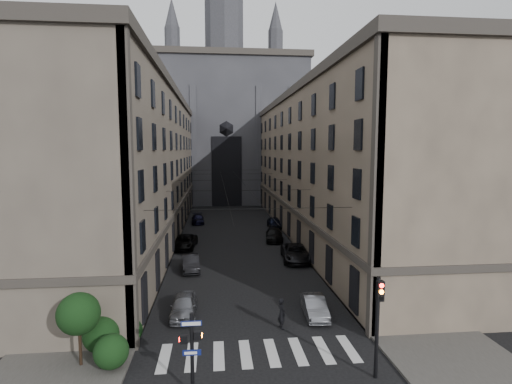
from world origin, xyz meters
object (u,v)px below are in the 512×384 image
object	(u,v)px
car_left_midfar	(184,242)
car_right_near	(314,306)
traffic_light_right	(378,316)
car_right_far	(274,223)
pedestrian	(282,313)
car_right_midfar	(274,235)
pedestrian_signal_left	(192,348)
car_left_near	(184,306)
car_left_midnear	(191,263)
gothic_tower	(225,121)
car_left_far	(198,219)
car_right_midnear	(296,253)

from	to	relation	value
car_left_midfar	car_right_near	xyz separation A→B (m)	(10.36, -20.13, -0.08)
traffic_light_right	car_right_near	distance (m)	8.24
car_right_far	pedestrian	world-z (taller)	pedestrian
car_right_midfar	car_right_far	bearing A→B (deg)	88.16
pedestrian_signal_left	car_left_midfar	distance (m)	28.42
pedestrian_signal_left	car_left_near	distance (m)	9.24
car_left_midnear	car_right_near	bearing A→B (deg)	-57.12
car_right_far	car_left_near	bearing A→B (deg)	-109.83
gothic_tower	car_left_near	distance (m)	66.80
car_left_far	car_right_midnear	bearing A→B (deg)	-67.37
car_left_near	car_right_far	bearing A→B (deg)	70.79
car_left_near	car_left_midfar	size ratio (longest dim) A/B	0.79
car_left_far	car_right_midfar	bearing A→B (deg)	-55.66
car_right_far	car_right_midfar	bearing A→B (deg)	-98.68
car_left_far	gothic_tower	bearing A→B (deg)	76.50
car_right_near	car_right_midnear	size ratio (longest dim) A/B	0.69
car_right_midfar	car_right_near	bearing A→B (deg)	-84.72
car_left_near	car_right_near	size ratio (longest dim) A/B	1.05
traffic_light_right	car_right_far	world-z (taller)	traffic_light_right
car_left_near	car_right_midnear	xyz separation A→B (m)	(10.44, 12.80, 0.09)
gothic_tower	car_left_midnear	xyz separation A→B (m)	(-4.74, -53.98, -17.06)
pedestrian_signal_left	car_right_midfar	distance (m)	32.22
car_left_midnear	traffic_light_right	bearing A→B (deg)	-67.44
car_left_near	car_left_midfar	distance (m)	19.28
gothic_tower	car_right_midnear	xyz separation A→B (m)	(5.85, -51.63, -16.97)
car_left_far	car_right_near	bearing A→B (deg)	-78.90
car_left_midfar	car_left_far	distance (m)	15.66
pedestrian_signal_left	car_left_midnear	size ratio (longest dim) A/B	0.90
car_right_midnear	car_right_far	distance (m)	17.20
car_right_midfar	car_right_far	world-z (taller)	car_right_far
car_right_near	car_left_near	bearing A→B (deg)	177.88
pedestrian_signal_left	car_left_midnear	xyz separation A→B (m)	(-1.22, 19.48, -1.59)
car_left_near	car_left_midfar	bearing A→B (deg)	94.72
pedestrian_signal_left	pedestrian	xyz separation A→B (m)	(5.32, 6.50, -1.33)
pedestrian_signal_left	traffic_light_right	size ratio (longest dim) A/B	0.77
gothic_tower	car_left_far	size ratio (longest dim) A/B	12.63
car_left_far	car_left_midnear	bearing A→B (deg)	-92.90
car_right_midfar	car_right_far	xyz separation A→B (m)	(1.21, 8.00, 0.03)
car_left_near	car_left_midnear	xyz separation A→B (m)	(-0.15, 10.45, 0.00)
car_right_far	pedestrian_signal_left	bearing A→B (deg)	-104.03
car_left_midnear	car_right_midnear	world-z (taller)	car_right_midnear
traffic_light_right	car_left_midfar	size ratio (longest dim) A/B	0.95
car_right_midnear	car_left_far	bearing A→B (deg)	121.33
car_left_near	car_left_midnear	distance (m)	10.45
car_right_midfar	car_left_near	bearing A→B (deg)	-106.73
car_left_midfar	car_left_far	size ratio (longest dim) A/B	1.19
traffic_light_right	car_left_midnear	world-z (taller)	traffic_light_right
gothic_tower	car_right_near	size ratio (longest dim) A/B	14.07
car_left_midnear	car_right_midnear	xyz separation A→B (m)	(10.58, 2.35, 0.09)
gothic_tower	traffic_light_right	distance (m)	74.67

